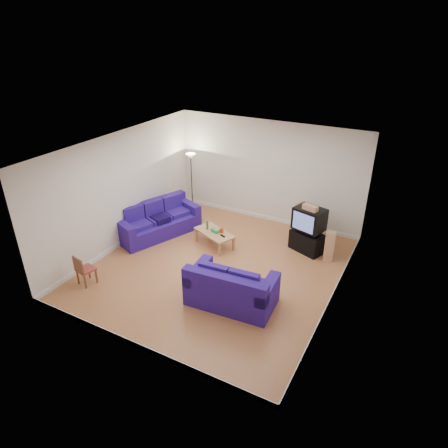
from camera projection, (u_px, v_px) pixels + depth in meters
The scene contains 16 objects.
room at pixel (216, 214), 9.73m from camera, with size 6.01×6.51×3.21m.
sofa_three_seat at pixel (157, 223), 11.96m from camera, with size 1.90×2.69×0.95m.
sofa_loveseat at pixel (231, 291), 8.94m from camera, with size 2.02×1.23×0.97m.
coffee_table at pixel (214, 234), 11.29m from camera, with size 1.34×1.02×0.44m.
bottle at pixel (207, 225), 11.34m from camera, with size 0.06×0.06×0.27m, color #197233.
tissue_box at pixel (215, 231), 11.23m from camera, with size 0.25×0.13×0.10m, color green.
red_canister at pixel (222, 230), 11.20m from camera, with size 0.10×0.10×0.14m, color red.
remote at pixel (223, 236), 11.04m from camera, with size 0.18×0.06×0.02m, color black.
tv_stand at pixel (307, 242), 11.08m from camera, with size 0.92×0.51×0.56m, color black.
av_receiver at pixel (309, 231), 10.94m from camera, with size 0.40×0.33×0.09m, color black.
television at pixel (309, 219), 10.81m from camera, with size 0.93×0.78×0.62m.
centre_speaker at pixel (310, 208), 10.55m from camera, with size 0.41×0.16×0.14m, color tan.
speaker_left at pixel (300, 220), 11.77m from camera, with size 0.26×0.33×1.03m.
speaker_right at pixel (329, 246), 10.57m from camera, with size 0.29×0.25×0.85m.
floor_lamp at pixel (191, 164), 12.84m from camera, with size 0.34×0.34×1.98m.
dining_chair at pixel (83, 269), 9.58m from camera, with size 0.45×0.45×0.80m.
Camera 1 is at (4.33, -7.62, 5.78)m, focal length 32.00 mm.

